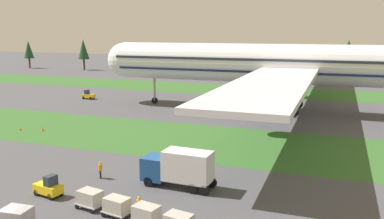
{
  "coord_description": "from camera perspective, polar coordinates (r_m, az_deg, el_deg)",
  "views": [
    {
      "loc": [
        23.38,
        -21.01,
        14.54
      ],
      "look_at": [
        4.4,
        29.94,
        4.0
      ],
      "focal_mm": 38.48,
      "sensor_mm": 36.0,
      "label": 1
    }
  ],
  "objects": [
    {
      "name": "airliner",
      "position": [
        74.94,
        12.7,
        6.18
      ],
      "size": [
        70.6,
        86.52,
        24.06
      ],
      "rotation": [
        0.0,
        0.0,
        1.58
      ],
      "color": "white",
      "rests_on": "ground"
    },
    {
      "name": "ground_crew_marshaller",
      "position": [
        42.27,
        -12.6,
        -8.06
      ],
      "size": [
        0.36,
        0.48,
        1.74
      ],
      "rotation": [
        0.0,
        0.0,
        5.32
      ],
      "color": "black",
      "rests_on": "ground"
    },
    {
      "name": "grass_strip_near",
      "position": [
        57.2,
        -4.42,
        -3.78
      ],
      "size": [
        320.0,
        17.86,
        0.01
      ],
      "primitive_type": "cube",
      "color": "#336028",
      "rests_on": "ground"
    },
    {
      "name": "cargo_dolly_lead",
      "position": [
        35.72,
        -13.95,
        -11.79
      ],
      "size": [
        2.44,
        1.87,
        1.55
      ],
      "rotation": [
        0.0,
        0.0,
        1.39
      ],
      "color": "#A3A3A8",
      "rests_on": "ground"
    },
    {
      "name": "catering_truck",
      "position": [
        38.77,
        -1.86,
        -7.98
      ],
      "size": [
        7.03,
        2.54,
        3.58
      ],
      "rotation": [
        0.0,
        0.0,
        1.54
      ],
      "color": "#1E4C8E",
      "rests_on": "ground"
    },
    {
      "name": "baggage_tug",
      "position": [
        39.26,
        -19.25,
        -10.13
      ],
      "size": [
        2.79,
        1.75,
        1.97
      ],
      "rotation": [
        0.0,
        0.0,
        1.39
      ],
      "color": "yellow",
      "rests_on": "ground"
    },
    {
      "name": "grass_strip_far",
      "position": [
        101.65,
        6.93,
        2.67
      ],
      "size": [
        320.0,
        17.86,
        0.01
      ],
      "primitive_type": "cube",
      "color": "#336028",
      "rests_on": "ground"
    },
    {
      "name": "ground_crew_loader",
      "position": [
        33.46,
        -7.37,
        -13.1
      ],
      "size": [
        0.36,
        0.49,
        1.74
      ],
      "rotation": [
        0.0,
        0.0,
        5.26
      ],
      "color": "black",
      "rests_on": "ground"
    },
    {
      "name": "cargo_dolly_second",
      "position": [
        33.87,
        -10.36,
        -12.93
      ],
      "size": [
        2.44,
        1.87,
        1.55
      ],
      "rotation": [
        0.0,
        0.0,
        1.39
      ],
      "color": "#A3A3A8",
      "rests_on": "ground"
    },
    {
      "name": "taxiway_marker_2",
      "position": [
        63.95,
        -20.01,
        -2.61
      ],
      "size": [
        0.44,
        0.44,
        0.52
      ],
      "primitive_type": "cone",
      "color": "orange",
      "rests_on": "ground"
    },
    {
      "name": "cargo_dolly_third",
      "position": [
        32.18,
        -6.35,
        -14.14
      ],
      "size": [
        2.44,
        1.87,
        1.55
      ],
      "rotation": [
        0.0,
        0.0,
        1.39
      ],
      "color": "#A3A3A8",
      "rests_on": "ground"
    },
    {
      "name": "pushback_tractor",
      "position": [
        90.64,
        -14.18,
        1.93
      ],
      "size": [
        2.61,
        1.33,
        1.97
      ],
      "rotation": [
        0.0,
        0.0,
        4.72
      ],
      "color": "yellow",
      "rests_on": "ground"
    },
    {
      "name": "taxiway_marker_0",
      "position": [
        49.31,
        0.16,
        -5.83
      ],
      "size": [
        0.44,
        0.44,
        0.58
      ],
      "primitive_type": "cone",
      "color": "orange",
      "rests_on": "ground"
    },
    {
      "name": "taxiway_marker_1",
      "position": [
        65.6,
        -22.74,
        -2.5
      ],
      "size": [
        0.44,
        0.44,
        0.46
      ],
      "primitive_type": "cone",
      "color": "orange",
      "rests_on": "ground"
    },
    {
      "name": "distant_tree_line",
      "position": [
        129.76,
        15.65,
        7.2
      ],
      "size": [
        186.78,
        9.34,
        11.77
      ],
      "color": "#4C3823",
      "rests_on": "ground"
    }
  ]
}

